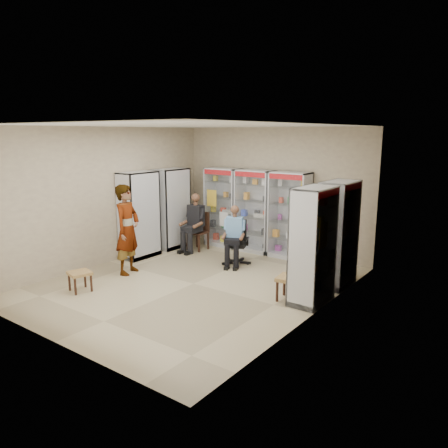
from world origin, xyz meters
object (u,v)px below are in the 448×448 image
Objects in this scene: seated_shopkeeper at (235,237)px; pink_trunk at (306,268)px; cabinet_back_right at (289,215)px; cabinet_left_far at (172,209)px; cabinet_right_near at (313,246)px; standing_man at (127,230)px; woven_stool_a at (290,288)px; wooden_chair at (198,231)px; cabinet_left_near at (139,215)px; woven_stool_b at (80,281)px; cabinet_right_far at (338,234)px; cabinet_back_mid at (255,211)px; office_chair at (236,242)px; cabinet_back_left at (223,207)px.

seated_shopkeeper reaches higher than pink_trunk.
cabinet_back_right is 1.00× the size of cabinet_left_far.
cabinet_right_near is 1.08× the size of standing_man.
seated_shopkeeper is (-2.32, 1.02, -0.38)m from cabinet_right_near.
cabinet_back_right is 2.82m from woven_stool_a.
pink_trunk is at bearing 102.40° from woven_stool_a.
cabinet_left_near is at bearing -117.61° from wooden_chair.
wooden_chair reaches higher than woven_stool_b.
cabinet_right_far is at bearing 101.41° from cabinet_left_near.
woven_stool_a is at bearing 113.31° from cabinet_right_near.
cabinet_back_mid is 3.41m from cabinet_right_near.
wooden_chair is at bearing 92.04° from woven_stool_b.
wooden_chair is 2.21× the size of woven_stool_a.
office_chair is 2.30× the size of woven_stool_a.
cabinet_back_mid is 4.69× the size of woven_stool_a.
cabinet_left_near is 3.90× the size of pink_trunk.
office_chair is (1.21, -1.16, -0.51)m from cabinet_back_left.
cabinet_back_left is 3.71m from cabinet_right_far.
pink_trunk is at bearing 44.46° from woven_stool_b.
pink_trunk is at bearing 85.23° from cabinet_left_far.
cabinet_back_mid is 1.29m from office_chair.
woven_stool_b is at bearing -137.14° from seated_shopkeeper.
pink_trunk is 0.28× the size of standing_man.
cabinet_right_near is at bearing 29.24° from woven_stool_b.
cabinet_left_far is 5.36× the size of woven_stool_b.
wooden_chair is (0.68, 0.20, -0.53)m from cabinet_left_far.
cabinet_right_far is at bearing 12.18° from pink_trunk.
wooden_chair is 3.56m from woven_stool_b.
seated_shopkeeper is (1.46, -0.48, 0.15)m from wooden_chair.
cabinet_left_far is (-4.46, 1.30, 0.00)m from cabinet_right_near.
standing_man reaches higher than office_chair.
cabinet_left_near is at bearing 109.76° from woven_stool_b.
cabinet_back_left is 1.75m from office_chair.
standing_man is (0.71, -0.99, -0.07)m from cabinet_left_near.
cabinet_back_left is 3.30m from pink_trunk.
cabinet_back_right is 5.36× the size of woven_stool_b.
wooden_chair reaches higher than pink_trunk.
cabinet_left_far is (-1.88, -0.93, 0.00)m from cabinet_back_mid.
cabinet_left_near is 2.13× the size of wooden_chair.
woven_stool_a is (3.20, -2.37, -0.79)m from cabinet_back_left.
pink_trunk is at bearing 30.55° from cabinet_right_near.
cabinet_back_right is at bearing 64.67° from woven_stool_b.
office_chair is at bearing -16.43° from wooden_chair.
cabinet_back_mid is 2.48m from pink_trunk.
cabinet_back_right is 2.04× the size of office_chair.
woven_stool_b is 0.20× the size of standing_man.
cabinet_right_near reaches higher than pink_trunk.
standing_man is (0.03, -2.29, 0.46)m from wooden_chair.
cabinet_left_near is (-4.46, 0.20, 0.00)m from cabinet_right_near.
standing_man is (-0.22, -3.02, -0.07)m from cabinet_back_left.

